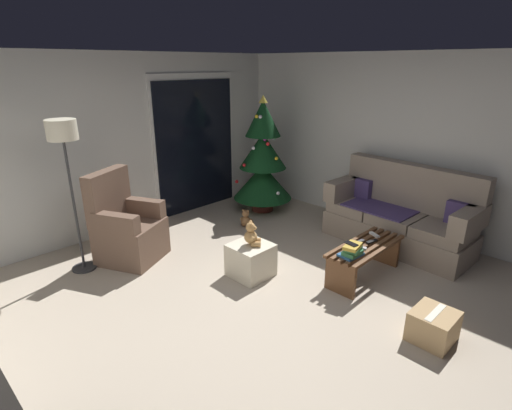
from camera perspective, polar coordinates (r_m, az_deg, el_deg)
The scene contains 20 objects.
ground_plane at distance 4.11m, azimuth 3.15°, elevation -15.00°, with size 7.00×7.00×0.00m, color #B2A38E.
wall_back at distance 5.95m, azimuth -19.45°, elevation 8.14°, with size 5.72×0.12×2.50m, color beige.
wall_right at distance 5.94m, azimuth 22.19°, elevation 7.79°, with size 0.12×6.00×2.50m, color beige.
patio_door_frame at distance 6.59m, azimuth -8.73°, elevation 8.76°, with size 1.60×0.02×2.20m, color silver.
patio_door_glass at distance 6.59m, azimuth -8.61°, elevation 8.31°, with size 1.50×0.02×2.10m, color black.
couch at distance 5.64m, azimuth 20.13°, elevation -1.60°, with size 0.88×1.98×1.08m.
coffee_table at distance 4.71m, azimuth 15.45°, elevation -7.06°, with size 1.10×0.40×0.41m.
remote_white at distance 4.91m, azimuth 16.75°, elevation -4.12°, with size 0.04×0.16×0.02m, color silver.
remote_black at distance 4.72m, azimuth 16.39°, elevation -5.09°, with size 0.04×0.16×0.02m, color black.
remote_silver at distance 4.53m, azimuth 14.71°, elevation -6.00°, with size 0.04×0.16×0.02m, color #ADADB2.
remote_graphite at distance 4.67m, azimuth 14.67°, elevation -5.20°, with size 0.04×0.16×0.02m, color #333338.
book_stack at distance 4.32m, azimuth 13.74°, elevation -6.42°, with size 0.28×0.22×0.14m.
cell_phone at distance 4.27m, azimuth 13.60°, elevation -5.46°, with size 0.07×0.14×0.01m, color black.
christmas_tree at distance 6.43m, azimuth 0.99°, elevation 6.33°, with size 0.96×0.96×1.88m.
armchair at distance 5.16m, azimuth -18.19°, elevation -3.30°, with size 0.91×0.92×1.13m.
floor_lamp at distance 4.79m, azimuth -26.00°, elevation 7.76°, with size 0.32×0.32×1.78m.
ottoman at distance 4.61m, azimuth -0.76°, elevation -7.95°, with size 0.44×0.44×0.39m, color beige.
teddy_bear_honey at distance 4.47m, azimuth -0.64°, elevation -4.38°, with size 0.21×0.22×0.29m.
teddy_bear_chestnut_by_tree at distance 5.95m, azimuth -1.44°, elevation -2.10°, with size 0.21×0.21×0.29m.
cardboard_box_taped_mid_floor at distance 4.00m, azimuth 24.23°, elevation -15.65°, with size 0.38×0.36×0.28m.
Camera 1 is at (-2.55, -2.20, 2.35)m, focal length 27.67 mm.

